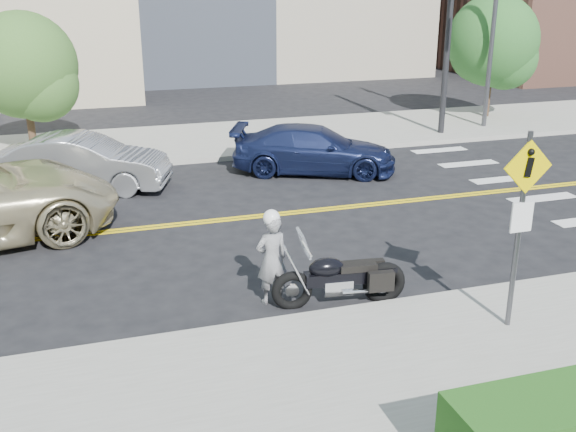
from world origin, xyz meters
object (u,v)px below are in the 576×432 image
at_px(parked_car_blue, 314,149).
at_px(motorcyclist, 272,257).
at_px(motorcycle, 340,266).
at_px(parked_car_silver, 83,163).
at_px(pedestrian_sign, 521,213).

bearing_deg(parked_car_blue, motorcyclist, 178.64).
height_order(motorcycle, parked_car_silver, parked_car_silver).
bearing_deg(motorcycle, motorcyclist, 165.40).
height_order(pedestrian_sign, motorcycle, pedestrian_sign).
height_order(parked_car_silver, parked_car_blue, parked_car_silver).
relative_size(motorcycle, parked_car_silver, 0.51).
relative_size(motorcyclist, parked_car_silver, 0.38).
bearing_deg(parked_car_blue, parked_car_silver, 110.84).
distance_m(motorcycle, parked_car_silver, 8.84).
bearing_deg(motorcyclist, motorcycle, 149.56).
distance_m(pedestrian_sign, motorcycle, 2.99).
relative_size(motorcyclist, motorcycle, 0.74).
bearing_deg(pedestrian_sign, parked_car_blue, 88.90).
distance_m(parked_car_silver, parked_car_blue, 6.15).
bearing_deg(motorcycle, pedestrian_sign, -33.50).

